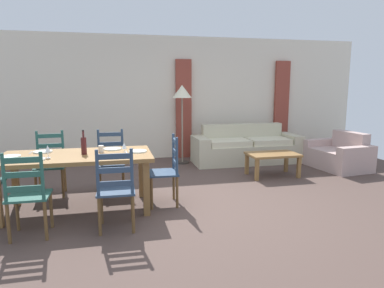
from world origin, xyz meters
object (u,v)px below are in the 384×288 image
object	(u,v)px
coffee_table	(273,157)
dining_chair_head_east	(167,170)
dining_table	(77,161)
dining_chair_near_left	(28,195)
standing_lamp	(182,96)
wine_glass_near_right	(124,146)
armchair_upholstered	(340,156)
coffee_cup_primary	(101,149)
wine_glass_near_left	(48,149)
dining_chair_far_right	(111,161)
wine_bottle	(84,145)
couch	(246,148)
dining_chair_far_left	(50,164)
dining_chair_near_right	(116,190)

from	to	relation	value
coffee_table	dining_chair_head_east	bearing A→B (deg)	-153.34
dining_table	dining_chair_head_east	bearing A→B (deg)	-1.01
dining_chair_near_left	standing_lamp	xyz separation A→B (m)	(2.31, 3.17, 0.93)
wine_glass_near_right	armchair_upholstered	xyz separation A→B (m)	(4.24, 1.43, -0.61)
wine_glass_near_right	coffee_cup_primary	xyz separation A→B (m)	(-0.30, 0.23, -0.07)
wine_glass_near_left	armchair_upholstered	size ratio (longest dim) A/B	0.13
wine_glass_near_left	dining_chair_near_left	bearing A→B (deg)	-101.86
dining_chair_far_right	wine_bottle	size ratio (longest dim) A/B	3.04
armchair_upholstered	couch	bearing A→B (deg)	149.36
dining_chair_near_left	standing_lamp	bearing A→B (deg)	53.91
dining_chair_near_left	dining_chair_far_left	world-z (taller)	same
dining_chair_near_left	dining_chair_far_left	bearing A→B (deg)	90.96
dining_chair_near_left	wine_glass_near_left	distance (m)	0.71
dining_chair_far_right	standing_lamp	xyz separation A→B (m)	(1.46, 1.69, 0.93)
dining_chair_far_right	wine_glass_near_left	xyz separation A→B (m)	(-0.73, -0.89, 0.38)
standing_lamp	dining_chair_near_right	bearing A→B (deg)	-113.66
dining_chair_near_left	coffee_table	distance (m)	4.10
wine_bottle	armchair_upholstered	world-z (taller)	wine_bottle
standing_lamp	coffee_table	bearing A→B (deg)	-45.29
dining_chair_far_left	wine_bottle	distance (m)	1.05
dining_chair_near_left	standing_lamp	world-z (taller)	standing_lamp
armchair_upholstered	dining_chair_near_left	bearing A→B (deg)	-158.98
wine_glass_near_right	coffee_table	world-z (taller)	wine_glass_near_right
dining_chair_far_right	wine_glass_near_right	size ratio (longest dim) A/B	5.96
dining_chair_head_east	standing_lamp	xyz separation A→B (m)	(0.71, 2.45, 0.93)
dining_table	wine_bottle	distance (m)	0.23
wine_glass_near_right	coffee_table	distance (m)	2.95
wine_glass_near_left	couch	xyz separation A→B (m)	(3.54, 2.40, -0.57)
coffee_table	dining_table	bearing A→B (deg)	-162.44
dining_table	dining_chair_far_right	world-z (taller)	dining_chair_far_right
dining_chair_near_left	wine_glass_near_right	bearing A→B (deg)	29.87
dining_chair_near_left	coffee_table	xyz separation A→B (m)	(3.70, 1.77, -0.12)
dining_chair_near_left	coffee_table	world-z (taller)	dining_chair_near_left
standing_lamp	wine_glass_near_left	bearing A→B (deg)	-130.25
dining_table	wine_glass_near_right	bearing A→B (deg)	-13.46
dining_chair_near_right	dining_chair_far_left	size ratio (longest dim) A/B	1.00
dining_chair_far_left	wine_glass_near_left	world-z (taller)	dining_chair_far_left
dining_chair_head_east	wine_glass_near_left	size ratio (longest dim) A/B	5.96
dining_chair_far_right	coffee_table	size ratio (longest dim) A/B	1.07
dining_chair_near_right	wine_glass_near_left	world-z (taller)	dining_chair_near_right
wine_glass_near_left	coffee_cup_primary	size ratio (longest dim) A/B	1.79
dining_chair_far_left	wine_glass_near_left	bearing A→B (deg)	-81.00
dining_table	dining_chair_head_east	xyz separation A→B (m)	(1.17, -0.02, -0.19)
dining_table	armchair_upholstered	distance (m)	5.03
wine_bottle	wine_glass_near_right	bearing A→B (deg)	-14.58
dining_table	wine_bottle	xyz separation A→B (m)	(0.10, -0.01, 0.20)
dining_chair_near_right	armchair_upholstered	xyz separation A→B (m)	(4.37, 2.05, -0.23)
dining_chair_far_left	couch	xyz separation A→B (m)	(3.69, 1.47, -0.19)
dining_chair_head_east	coffee_cup_primary	xyz separation A→B (m)	(-0.86, 0.10, 0.32)
wine_bottle	standing_lamp	bearing A→B (deg)	53.95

